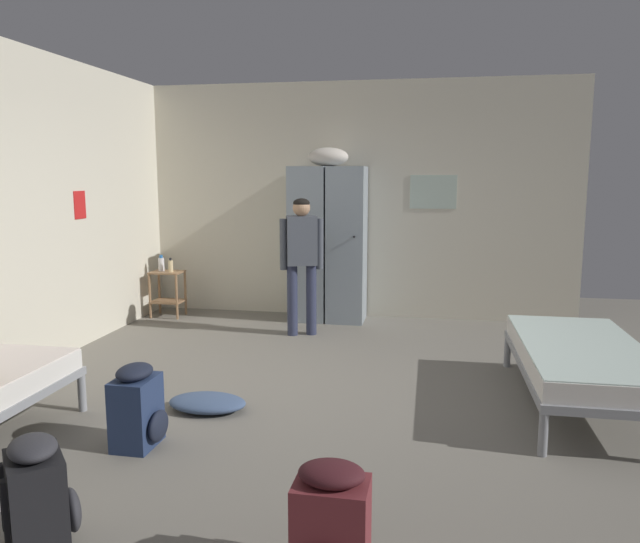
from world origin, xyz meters
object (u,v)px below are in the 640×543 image
Objects in this scene: shelf_unit at (168,289)px; backpack_black at (39,496)px; bed_right at (581,358)px; backpack_maroon at (331,527)px; locker_bank at (328,241)px; clothes_pile_denim at (207,403)px; person_traveler at (302,253)px; lotion_bottle at (171,266)px; backpack_navy at (138,408)px; water_bottle at (161,264)px.

backpack_black is (1.42, -4.62, -0.09)m from shelf_unit.
backpack_maroon is (-1.53, -2.35, -0.12)m from bed_right.
clothes_pile_denim is at bearing -97.57° from locker_bank.
shelf_unit is 2.00m from person_traveler.
lotion_bottle reaches higher than backpack_navy.
lotion_bottle is (-1.92, -0.24, -0.32)m from locker_bank.
person_traveler is 8.68× the size of lotion_bottle.
bed_right is 3.75m from backpack_black.
backpack_maroon is at bearing -59.13° from lotion_bottle.
clothes_pile_denim is (1.67, -2.87, -0.60)m from water_bottle.
water_bottle is (-4.43, 2.30, 0.28)m from bed_right.
locker_bank reaches higher than lotion_bottle.
shelf_unit reaches higher than backpack_maroon.
shelf_unit is at bearing 162.65° from person_traveler.
bed_right is 3.21× the size of clothes_pile_denim.
shelf_unit is 0.31m from lotion_bottle.
backpack_maroon is 0.93× the size of clothes_pile_denim.
person_traveler is 2.73× the size of backpack_maroon.
backpack_navy is 0.73m from clothes_pile_denim.
bed_right is 3.23m from backpack_navy.
person_traveler is (1.83, -0.57, 0.56)m from shelf_unit.
lotion_bottle is (-4.28, 2.24, 0.27)m from bed_right.
backpack_black is 0.93× the size of clothes_pile_denim.
bed_right reaches higher than clothes_pile_denim.
person_traveler is 2.01m from water_bottle.
shelf_unit is 1.04× the size of backpack_navy.
water_bottle is (-1.91, 0.59, -0.25)m from person_traveler.
clothes_pile_denim is at bearing -96.12° from person_traveler.
clothes_pile_denim is (-1.23, 1.78, -0.20)m from backpack_maroon.
locker_bank is at bearing 78.16° from person_traveler.
lotion_bottle is 0.29× the size of clothes_pile_denim.
shelf_unit is at bearing 107.13° from backpack_black.
person_traveler is 1.86m from lotion_bottle.
backpack_maroon is (2.89, -4.65, -0.40)m from water_bottle.
bed_right is (2.36, -2.47, -0.59)m from locker_bank.
locker_bank reaches higher than backpack_navy.
water_bottle is 0.36× the size of backpack_black.
backpack_maroon is at bearing -76.37° from person_traveler.
backpack_navy is at bearing -157.42° from bed_right.
shelf_unit is 4.83m from backpack_black.
bed_right is (4.35, -2.28, 0.04)m from shelf_unit.
locker_bank is 3.47m from bed_right.
backpack_navy reaches higher than clothes_pile_denim.
lotion_bottle reaches higher than bed_right.
locker_bank is at bearing 5.61° from shelf_unit.
lotion_bottle reaches higher than clothes_pile_denim.
backpack_navy is at bearing -69.54° from lotion_bottle.
backpack_black is at bearing 179.41° from backpack_maroon.
locker_bank is 1.09× the size of bed_right.
water_bottle is (-0.08, 0.02, 0.31)m from shelf_unit.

